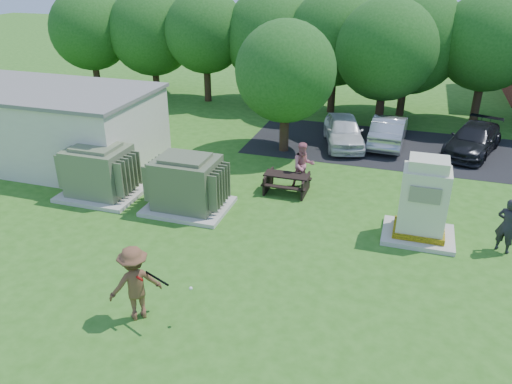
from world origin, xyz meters
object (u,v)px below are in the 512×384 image
(generator_cabinet, at_px, (423,204))
(car_dark, at_px, (473,140))
(picnic_table, at_px, (287,181))
(batter, at_px, (135,283))
(transformer_left, at_px, (99,172))
(transformer_right, at_px, (187,185))
(person_at_picnic, at_px, (303,166))
(car_white, at_px, (344,131))
(person_by_generator, at_px, (507,226))
(car_silver_a, at_px, (389,130))

(generator_cabinet, xyz_separation_m, car_dark, (2.21, 8.97, -0.57))
(picnic_table, bearing_deg, batter, -101.60)
(transformer_left, bearing_deg, transformer_right, 0.00)
(transformer_right, distance_m, generator_cabinet, 8.20)
(person_at_picnic, distance_m, car_white, 5.57)
(transformer_right, bearing_deg, car_dark, 42.11)
(transformer_right, bearing_deg, person_by_generator, 1.78)
(transformer_left, bearing_deg, picnic_table, 20.19)
(transformer_left, relative_size, car_silver_a, 0.68)
(transformer_left, relative_size, person_at_picnic, 1.57)
(generator_cabinet, height_order, person_at_picnic, generator_cabinet)
(transformer_right, bearing_deg, car_silver_a, 55.47)
(transformer_left, xyz_separation_m, car_dark, (14.10, 9.40, -0.30))
(transformer_left, distance_m, transformer_right, 3.70)
(batter, distance_m, car_dark, 17.88)
(transformer_left, relative_size, picnic_table, 1.70)
(car_white, height_order, car_silver_a, car_white)
(transformer_left, relative_size, batter, 1.45)
(picnic_table, bearing_deg, generator_cabinet, -22.27)
(generator_cabinet, height_order, picnic_table, generator_cabinet)
(transformer_left, xyz_separation_m, car_white, (8.10, 8.62, -0.24))
(generator_cabinet, distance_m, batter, 9.39)
(picnic_table, bearing_deg, transformer_left, -159.81)
(car_silver_a, distance_m, car_dark, 3.90)
(generator_cabinet, xyz_separation_m, batter, (-6.82, -6.45, -0.20))
(picnic_table, relative_size, batter, 0.85)
(generator_cabinet, height_order, car_silver_a, generator_cabinet)
(transformer_left, xyz_separation_m, person_by_generator, (14.45, 0.33, -0.05))
(person_by_generator, height_order, car_silver_a, person_by_generator)
(person_at_picnic, bearing_deg, generator_cabinet, -59.16)
(transformer_right, distance_m, batter, 6.17)
(transformer_right, bearing_deg, picnic_table, 38.83)
(transformer_right, xyz_separation_m, batter, (1.36, -6.02, 0.06))
(transformer_left, height_order, generator_cabinet, generator_cabinet)
(generator_cabinet, relative_size, batter, 1.36)
(batter, height_order, person_by_generator, batter)
(transformer_left, relative_size, car_white, 0.70)
(person_by_generator, xyz_separation_m, car_white, (-6.35, 8.28, -0.19))
(person_by_generator, bearing_deg, picnic_table, 12.77)
(person_by_generator, distance_m, person_at_picnic, 7.65)
(person_at_picnic, bearing_deg, car_dark, 14.09)
(picnic_table, distance_m, person_at_picnic, 0.92)
(person_at_picnic, relative_size, car_silver_a, 0.43)
(car_silver_a, height_order, car_dark, car_silver_a)
(transformer_left, relative_size, transformer_right, 1.00)
(person_at_picnic, bearing_deg, car_white, 53.12)
(picnic_table, distance_m, car_silver_a, 7.73)
(person_at_picnic, height_order, car_dark, person_at_picnic)
(picnic_table, relative_size, car_dark, 0.38)
(car_dark, bearing_deg, person_at_picnic, -118.87)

